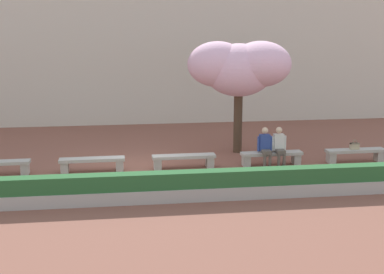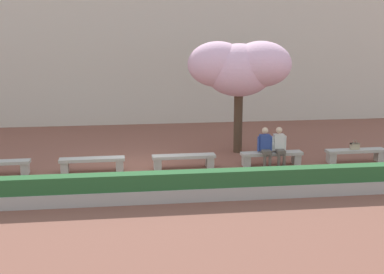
{
  "view_description": "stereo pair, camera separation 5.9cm",
  "coord_description": "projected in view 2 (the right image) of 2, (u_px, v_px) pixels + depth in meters",
  "views": [
    {
      "loc": [
        -0.57,
        -16.86,
        4.71
      ],
      "look_at": [
        1.78,
        0.2,
        1.0
      ],
      "focal_mm": 50.0,
      "sensor_mm": 36.0,
      "label": 1
    },
    {
      "loc": [
        -0.52,
        -16.87,
        4.71
      ],
      "look_at": [
        1.78,
        0.2,
        1.0
      ],
      "focal_mm": 50.0,
      "sensor_mm": 36.0,
      "label": 2
    }
  ],
  "objects": [
    {
      "name": "person_seated_right",
      "position": [
        279.0,
        145.0,
        17.82
      ],
      "size": [
        0.51,
        0.68,
        1.29
      ],
      "color": "black",
      "rests_on": "ground"
    },
    {
      "name": "ground_plane",
      "position": [
        139.0,
        170.0,
        17.4
      ],
      "size": [
        100.0,
        100.0,
        0.0
      ],
      "primitive_type": "plane",
      "color": "brown"
    },
    {
      "name": "stone_bench_center",
      "position": [
        92.0,
        162.0,
        17.14
      ],
      "size": [
        2.08,
        0.44,
        0.45
      ],
      "color": "#ADA89E",
      "rests_on": "ground"
    },
    {
      "name": "stone_bench_far_east",
      "position": [
        356.0,
        153.0,
        18.3
      ],
      "size": [
        2.08,
        0.44,
        0.45
      ],
      "color": "#ADA89E",
      "rests_on": "ground"
    },
    {
      "name": "planter_hedge_foreground",
      "position": [
        143.0,
        188.0,
        14.21
      ],
      "size": [
        20.15,
        0.5,
        0.8
      ],
      "color": "#ADA89E",
      "rests_on": "ground"
    },
    {
      "name": "handbag",
      "position": [
        355.0,
        146.0,
        18.23
      ],
      "size": [
        0.3,
        0.15,
        0.34
      ],
      "color": "tan",
      "rests_on": "stone_bench_far_east"
    },
    {
      "name": "building_facade",
      "position": [
        129.0,
        29.0,
        26.14
      ],
      "size": [
        33.84,
        4.0,
        8.73
      ],
      "primitive_type": "cube",
      "color": "beige",
      "rests_on": "ground"
    },
    {
      "name": "person_seated_left",
      "position": [
        265.0,
        145.0,
        17.75
      ],
      "size": [
        0.51,
        0.68,
        1.29
      ],
      "color": "black",
      "rests_on": "ground"
    },
    {
      "name": "stone_bench_near_east",
      "position": [
        184.0,
        159.0,
        17.53
      ],
      "size": [
        2.08,
        0.44,
        0.45
      ],
      "color": "#ADA89E",
      "rests_on": "ground"
    },
    {
      "name": "stone_bench_east_end",
      "position": [
        272.0,
        156.0,
        17.92
      ],
      "size": [
        2.08,
        0.44,
        0.45
      ],
      "color": "#ADA89E",
      "rests_on": "ground"
    },
    {
      "name": "cherry_tree_main",
      "position": [
        240.0,
        67.0,
        19.1
      ],
      "size": [
        3.69,
        2.44,
        4.06
      ],
      "color": "#473323",
      "rests_on": "ground"
    }
  ]
}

